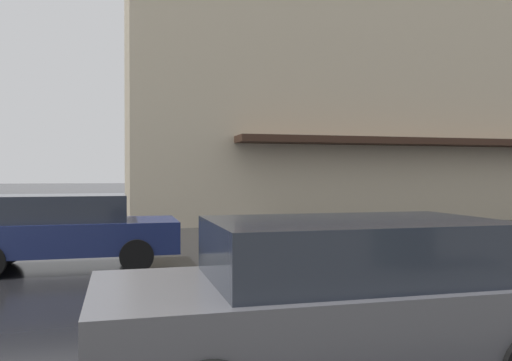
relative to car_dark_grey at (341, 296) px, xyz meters
name	(u,v)px	position (x,y,z in m)	size (l,w,h in m)	color
haussmann_block_corner	(351,13)	(21.82, -10.12, 9.66)	(17.85, 23.29, 21.28)	beige
car_dark_grey	(341,296)	(0.00, 0.00, 0.00)	(1.85, 4.10, 1.41)	#4C4C51
car_navy	(66,229)	(6.50, 2.84, 0.00)	(1.85, 4.10, 1.41)	navy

